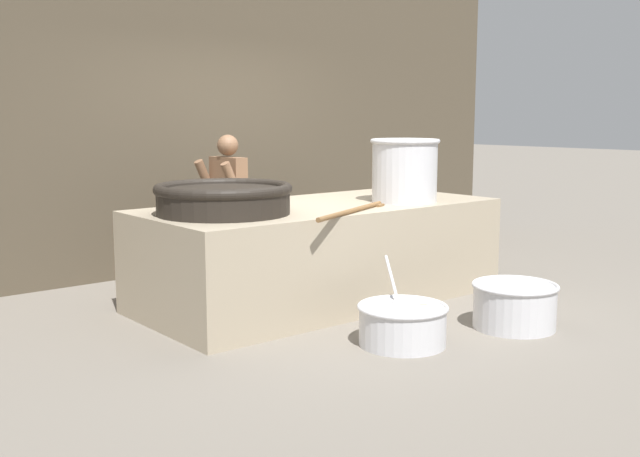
{
  "coord_description": "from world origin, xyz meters",
  "views": [
    {
      "loc": [
        -4.19,
        -5.09,
        1.65
      ],
      "look_at": [
        0.0,
        0.0,
        0.65
      ],
      "focal_mm": 42.0,
      "sensor_mm": 36.0,
      "label": 1
    }
  ],
  "objects_px": {
    "stock_pot": "(405,169)",
    "prep_bowl_vegetables": "(402,322)",
    "giant_wok_near": "(223,197)",
    "prep_bowl_meat": "(515,304)",
    "cook": "(228,204)"
  },
  "relations": [
    {
      "from": "giant_wok_near",
      "to": "prep_bowl_vegetables",
      "type": "relative_size",
      "value": 1.39
    },
    {
      "from": "giant_wok_near",
      "to": "prep_bowl_meat",
      "type": "distance_m",
      "value": 2.45
    },
    {
      "from": "stock_pot",
      "to": "giant_wok_near",
      "type": "bearing_deg",
      "value": 169.38
    },
    {
      "from": "giant_wok_near",
      "to": "prep_bowl_meat",
      "type": "height_order",
      "value": "giant_wok_near"
    },
    {
      "from": "cook",
      "to": "stock_pot",
      "type": "bearing_deg",
      "value": 123.16
    },
    {
      "from": "giant_wok_near",
      "to": "stock_pot",
      "type": "relative_size",
      "value": 1.76
    },
    {
      "from": "stock_pot",
      "to": "prep_bowl_meat",
      "type": "xyz_separation_m",
      "value": [
        -0.12,
        -1.33,
        -0.97
      ]
    },
    {
      "from": "giant_wok_near",
      "to": "stock_pot",
      "type": "distance_m",
      "value": 1.77
    },
    {
      "from": "giant_wok_near",
      "to": "prep_bowl_vegetables",
      "type": "xyz_separation_m",
      "value": [
        0.62,
        -1.4,
        -0.84
      ]
    },
    {
      "from": "cook",
      "to": "prep_bowl_meat",
      "type": "bearing_deg",
      "value": 105.12
    },
    {
      "from": "stock_pot",
      "to": "prep_bowl_vegetables",
      "type": "relative_size",
      "value": 0.79
    },
    {
      "from": "stock_pot",
      "to": "cook",
      "type": "bearing_deg",
      "value": 126.47
    },
    {
      "from": "stock_pot",
      "to": "cook",
      "type": "distance_m",
      "value": 1.75
    },
    {
      "from": "cook",
      "to": "prep_bowl_meat",
      "type": "xyz_separation_m",
      "value": [
        0.9,
        -2.7,
        -0.6
      ]
    },
    {
      "from": "stock_pot",
      "to": "cook",
      "type": "relative_size",
      "value": 0.43
    }
  ]
}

